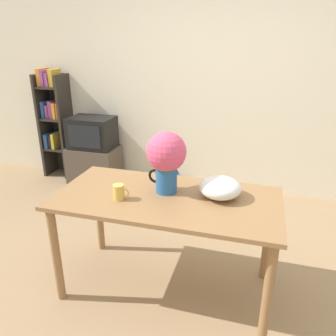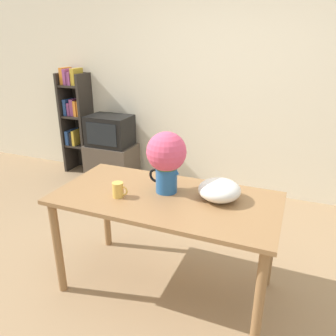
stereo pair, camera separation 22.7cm
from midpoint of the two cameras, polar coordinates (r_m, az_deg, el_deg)
ground_plane at (r=2.72m, az=-1.65°, el=-19.72°), size 12.00×12.00×0.00m
wall_back at (r=4.01m, az=6.98°, el=14.17°), size 8.00×0.05×2.60m
table at (r=2.32m, az=-3.07°, el=-7.34°), size 1.55×0.77×0.78m
flower_vase at (r=2.24m, az=-3.18°, el=1.81°), size 0.28×0.28×0.44m
coffee_mug at (r=2.25m, az=-11.38°, el=-4.20°), size 0.11×0.08×0.11m
white_bowl at (r=2.24m, az=6.25°, el=-3.49°), size 0.29×0.29×0.14m
tv_stand at (r=4.43m, az=-14.04°, el=0.40°), size 0.63×0.44×0.51m
tv_set at (r=4.30m, az=-14.58°, el=5.97°), size 0.55×0.41×0.39m
bookshelf at (r=4.78m, az=-20.35°, el=8.11°), size 0.37×0.32×1.46m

